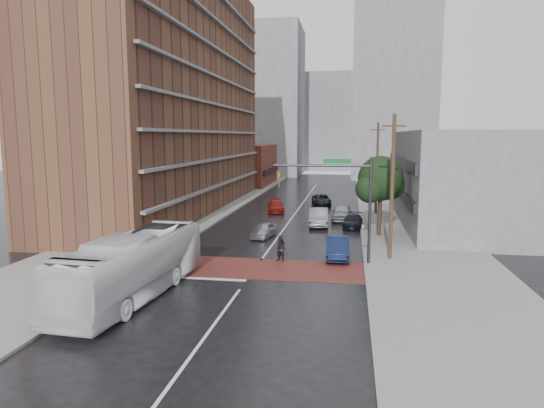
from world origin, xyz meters
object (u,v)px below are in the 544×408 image
(car_travel_a, at_px, (264,230))
(car_travel_c, at_px, (276,206))
(pedestrian_a, at_px, (280,247))
(pedestrian_b, at_px, (281,250))
(suv_travel, at_px, (321,200))
(car_parked_far, at_px, (342,212))
(car_parked_near, at_px, (337,248))
(car_travel_b, at_px, (318,217))
(transit_bus, at_px, (133,266))
(car_parked_mid, at_px, (353,221))

(car_travel_a, bearing_deg, car_travel_c, 102.41)
(pedestrian_a, height_order, pedestrian_b, pedestrian_a)
(suv_travel, xyz_separation_m, car_parked_far, (2.73, -10.59, 0.15))
(suv_travel, height_order, car_parked_near, car_parked_near)
(car_travel_b, bearing_deg, car_parked_far, 54.30)
(car_travel_b, bearing_deg, car_travel_c, 118.88)
(transit_bus, relative_size, car_travel_c, 2.69)
(car_travel_a, height_order, car_parked_mid, car_travel_a)
(transit_bus, height_order, car_parked_mid, transit_bus)
(suv_travel, bearing_deg, transit_bus, -110.06)
(car_travel_b, bearing_deg, pedestrian_b, -101.55)
(suv_travel, relative_size, car_parked_far, 0.99)
(transit_bus, bearing_deg, suv_travel, 81.61)
(car_travel_a, xyz_separation_m, car_parked_mid, (7.49, 5.82, -0.03))
(car_travel_b, height_order, car_parked_far, car_travel_b)
(car_travel_c, height_order, car_parked_far, car_parked_far)
(car_travel_c, relative_size, suv_travel, 0.95)
(pedestrian_a, bearing_deg, car_travel_b, 60.47)
(car_travel_b, height_order, car_parked_near, car_travel_b)
(pedestrian_a, relative_size, car_parked_near, 0.38)
(suv_travel, bearing_deg, car_travel_b, -95.82)
(transit_bus, distance_m, car_parked_mid, 24.99)
(car_parked_near, bearing_deg, car_travel_b, 98.10)
(pedestrian_b, height_order, suv_travel, pedestrian_b)
(pedestrian_a, xyz_separation_m, car_parked_mid, (5.01, 13.00, -0.25))
(car_travel_a, height_order, car_parked_far, car_parked_far)
(transit_bus, height_order, suv_travel, transit_bus)
(car_travel_a, height_order, car_travel_b, car_travel_b)
(car_travel_b, xyz_separation_m, suv_travel, (-0.57, 14.22, -0.17))
(car_travel_a, xyz_separation_m, car_parked_near, (6.39, -6.18, 0.10))
(pedestrian_a, xyz_separation_m, car_travel_b, (1.74, 13.25, -0.02))
(car_travel_a, height_order, car_travel_c, car_travel_c)
(car_travel_c, distance_m, car_parked_far, 8.70)
(car_travel_b, bearing_deg, transit_bus, -115.26)
(pedestrian_b, bearing_deg, car_parked_far, 101.61)
(car_travel_a, height_order, suv_travel, suv_travel)
(car_travel_a, bearing_deg, car_parked_near, -36.16)
(pedestrian_b, bearing_deg, car_travel_a, 132.42)
(car_travel_b, xyz_separation_m, car_parked_far, (2.17, 3.63, -0.02))
(car_parked_far, bearing_deg, car_travel_c, 152.29)
(pedestrian_b, height_order, car_travel_c, pedestrian_b)
(pedestrian_b, relative_size, suv_travel, 0.35)
(car_travel_b, relative_size, car_travel_c, 1.11)
(car_travel_c, bearing_deg, car_parked_near, -79.61)
(transit_bus, relative_size, car_parked_near, 2.72)
(car_parked_near, distance_m, car_parked_mid, 12.05)
(pedestrian_b, distance_m, car_parked_mid, 14.43)
(car_travel_a, xyz_separation_m, suv_travel, (3.66, 20.30, 0.03))
(car_travel_a, distance_m, car_travel_b, 7.41)
(car_travel_a, bearing_deg, transit_bus, -96.24)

